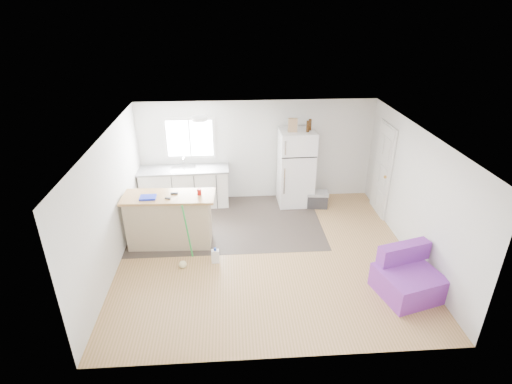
# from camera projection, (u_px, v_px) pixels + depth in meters

# --- Properties ---
(room) EXTENTS (5.51, 5.01, 2.41)m
(room) POSITION_uv_depth(u_px,v_px,m) (266.00, 198.00, 7.19)
(room) COLOR olive
(room) RESTS_ON ground
(vinyl_zone) EXTENTS (4.05, 2.50, 0.00)m
(vinyl_zone) POSITION_uv_depth(u_px,v_px,m) (228.00, 222.00, 8.79)
(vinyl_zone) COLOR #2F2823
(vinyl_zone) RESTS_ON floor
(window) EXTENTS (1.18, 0.06, 0.98)m
(window) POSITION_uv_depth(u_px,v_px,m) (190.00, 138.00, 9.18)
(window) COLOR white
(window) RESTS_ON back_wall
(interior_door) EXTENTS (0.11, 0.92, 2.10)m
(interior_door) POSITION_uv_depth(u_px,v_px,m) (382.00, 170.00, 8.83)
(interior_door) COLOR white
(interior_door) RESTS_ON right_wall
(ceiling_fixture) EXTENTS (0.30, 0.30, 0.07)m
(ceiling_fixture) POSITION_uv_depth(u_px,v_px,m) (200.00, 119.00, 7.69)
(ceiling_fixture) COLOR white
(ceiling_fixture) RESTS_ON ceiling
(kitchen_cabinets) EXTENTS (2.09, 0.71, 1.20)m
(kitchen_cabinets) POSITION_uv_depth(u_px,v_px,m) (185.00, 187.00, 9.36)
(kitchen_cabinets) COLOR white
(kitchen_cabinets) RESTS_ON floor
(peninsula) EXTENTS (1.77, 0.73, 1.07)m
(peninsula) POSITION_uv_depth(u_px,v_px,m) (170.00, 220.00, 7.80)
(peninsula) COLOR tan
(peninsula) RESTS_ON floor
(refrigerator) EXTENTS (0.81, 0.77, 1.80)m
(refrigerator) POSITION_uv_depth(u_px,v_px,m) (296.00, 168.00, 9.27)
(refrigerator) COLOR white
(refrigerator) RESTS_ON floor
(cooler) EXTENTS (0.53, 0.39, 0.38)m
(cooler) POSITION_uv_depth(u_px,v_px,m) (317.00, 199.00, 9.39)
(cooler) COLOR #2F2F31
(cooler) RESTS_ON floor
(purple_seat) EXTENTS (1.12, 1.10, 0.76)m
(purple_seat) POSITION_uv_depth(u_px,v_px,m) (407.00, 278.00, 6.60)
(purple_seat) COLOR purple
(purple_seat) RESTS_ON floor
(cleaner_jug) EXTENTS (0.14, 0.10, 0.31)m
(cleaner_jug) POSITION_uv_depth(u_px,v_px,m) (215.00, 256.00, 7.41)
(cleaner_jug) COLOR white
(cleaner_jug) RESTS_ON floor
(mop) EXTENTS (0.25, 0.36, 1.30)m
(mop) POSITION_uv_depth(u_px,v_px,m) (184.00, 256.00, 7.25)
(mop) COLOR green
(mop) RESTS_ON floor
(red_cup) EXTENTS (0.10, 0.10, 0.12)m
(red_cup) POSITION_uv_depth(u_px,v_px,m) (199.00, 192.00, 7.58)
(red_cup) COLOR red
(red_cup) RESTS_ON peninsula
(blue_tray) EXTENTS (0.31, 0.23, 0.04)m
(blue_tray) POSITION_uv_depth(u_px,v_px,m) (148.00, 197.00, 7.46)
(blue_tray) COLOR #1424BF
(blue_tray) RESTS_ON peninsula
(tool_a) EXTENTS (0.14, 0.05, 0.03)m
(tool_a) POSITION_uv_depth(u_px,v_px,m) (174.00, 193.00, 7.63)
(tool_a) COLOR black
(tool_a) RESTS_ON peninsula
(tool_b) EXTENTS (0.11, 0.07, 0.03)m
(tool_b) POSITION_uv_depth(u_px,v_px,m) (168.00, 198.00, 7.44)
(tool_b) COLOR black
(tool_b) RESTS_ON peninsula
(cardboard_box) EXTENTS (0.21, 0.11, 0.30)m
(cardboard_box) POSITION_uv_depth(u_px,v_px,m) (293.00, 125.00, 8.74)
(cardboard_box) COLOR #9D7C5A
(cardboard_box) RESTS_ON refrigerator
(bottle_left) EXTENTS (0.07, 0.07, 0.25)m
(bottle_left) POSITION_uv_depth(u_px,v_px,m) (308.00, 126.00, 8.74)
(bottle_left) COLOR #361E09
(bottle_left) RESTS_ON refrigerator
(bottle_right) EXTENTS (0.07, 0.07, 0.25)m
(bottle_right) POSITION_uv_depth(u_px,v_px,m) (310.00, 125.00, 8.86)
(bottle_right) COLOR #361E09
(bottle_right) RESTS_ON refrigerator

